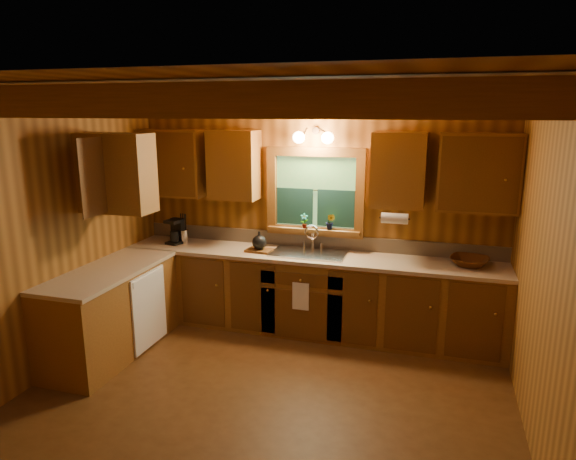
% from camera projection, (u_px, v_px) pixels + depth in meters
% --- Properties ---
extents(room, '(4.20, 4.20, 4.20)m').
position_uv_depth(room, '(259.00, 258.00, 4.03)').
color(room, '#502F13').
rests_on(room, ground).
extents(ceiling_beams, '(4.20, 2.54, 0.18)m').
position_uv_depth(ceiling_beams, '(257.00, 104.00, 3.76)').
color(ceiling_beams, brown).
rests_on(ceiling_beams, room).
extents(base_cabinets, '(4.20, 2.22, 0.86)m').
position_uv_depth(base_cabinets, '(258.00, 299.00, 5.56)').
color(base_cabinets, brown).
rests_on(base_cabinets, ground).
extents(countertop, '(4.20, 2.24, 0.04)m').
position_uv_depth(countertop, '(258.00, 260.00, 5.46)').
color(countertop, tan).
rests_on(countertop, base_cabinets).
extents(backsplash, '(4.20, 0.02, 0.16)m').
position_uv_depth(backsplash, '(315.00, 241.00, 5.86)').
color(backsplash, tan).
rests_on(backsplash, room).
extents(dishwasher_panel, '(0.02, 0.60, 0.80)m').
position_uv_depth(dishwasher_panel, '(149.00, 309.00, 5.27)').
color(dishwasher_panel, white).
rests_on(dishwasher_panel, base_cabinets).
extents(upper_cabinets, '(4.19, 1.77, 0.78)m').
position_uv_depth(upper_cabinets, '(254.00, 169.00, 5.39)').
color(upper_cabinets, brown).
rests_on(upper_cabinets, room).
extents(window, '(1.12, 0.08, 1.00)m').
position_uv_depth(window, '(315.00, 194.00, 5.72)').
color(window, brown).
rests_on(window, room).
extents(window_sill, '(1.06, 0.14, 0.04)m').
position_uv_depth(window_sill, '(314.00, 230.00, 5.77)').
color(window_sill, brown).
rests_on(window_sill, room).
extents(wall_sconce, '(0.45, 0.21, 0.17)m').
position_uv_depth(wall_sconce, '(313.00, 137.00, 5.46)').
color(wall_sconce, black).
rests_on(wall_sconce, room).
extents(paper_towel_roll, '(0.27, 0.11, 0.11)m').
position_uv_depth(paper_towel_roll, '(395.00, 218.00, 5.18)').
color(paper_towel_roll, white).
rests_on(paper_towel_roll, upper_cabinets).
extents(dish_towel, '(0.18, 0.01, 0.30)m').
position_uv_depth(dish_towel, '(301.00, 296.00, 5.39)').
color(dish_towel, white).
rests_on(dish_towel, base_cabinets).
extents(sink, '(0.82, 0.48, 0.43)m').
position_uv_depth(sink, '(309.00, 258.00, 5.62)').
color(sink, silver).
rests_on(sink, countertop).
extents(coffee_maker, '(0.17, 0.21, 0.29)m').
position_uv_depth(coffee_maker, '(176.00, 231.00, 6.04)').
color(coffee_maker, black).
rests_on(coffee_maker, countertop).
extents(utensil_crock, '(0.13, 0.13, 0.35)m').
position_uv_depth(utensil_crock, '(183.00, 235.00, 6.08)').
color(utensil_crock, silver).
rests_on(utensil_crock, countertop).
extents(cutting_board, '(0.30, 0.23, 0.03)m').
position_uv_depth(cutting_board, '(259.00, 250.00, 5.70)').
color(cutting_board, '#553112').
rests_on(cutting_board, countertop).
extents(teakettle, '(0.16, 0.16, 0.20)m').
position_uv_depth(teakettle, '(259.00, 242.00, 5.68)').
color(teakettle, black).
rests_on(teakettle, cutting_board).
extents(wicker_basket, '(0.45, 0.45, 0.09)m').
position_uv_depth(wicker_basket, '(469.00, 261.00, 5.16)').
color(wicker_basket, '#48230C').
rests_on(wicker_basket, countertop).
extents(potted_plant_left, '(0.11, 0.09, 0.17)m').
position_uv_depth(potted_plant_left, '(304.00, 221.00, 5.75)').
color(potted_plant_left, '#553112').
rests_on(potted_plant_left, window_sill).
extents(potted_plant_right, '(0.12, 0.10, 0.18)m').
position_uv_depth(potted_plant_right, '(330.00, 222.00, 5.67)').
color(potted_plant_right, '#553112').
rests_on(potted_plant_right, window_sill).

